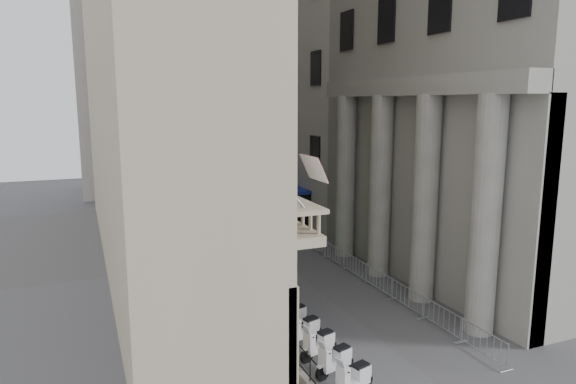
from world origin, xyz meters
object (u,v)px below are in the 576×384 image
Objects in this scene: street_lamp at (196,177)px; pedestrian_a at (232,213)px; info_kiosk at (241,250)px; security_tent at (194,194)px; pedestrian_b at (242,200)px.

pedestrian_a is (3.84, 5.22, -3.83)m from street_lamp.
street_lamp is at bearing 36.42° from pedestrian_a.
info_kiosk is at bearing -81.76° from street_lamp.
info_kiosk is (1.11, -7.86, -2.12)m from security_tent.
pedestrian_b is at bearing 93.90° from info_kiosk.
pedestrian_b reaches higher than pedestrian_a.
pedestrian_a is 0.98× the size of pedestrian_b.
security_tent is 5.00m from pedestrian_a.
street_lamp is 4.37× the size of pedestrian_b.
street_lamp reaches higher than info_kiosk.
pedestrian_a is 5.40m from pedestrian_b.
security_tent is 2.53× the size of pedestrian_a.
pedestrian_b is (5.91, 7.63, -2.17)m from security_tent.
info_kiosk is 10.91m from pedestrian_a.
street_lamp reaches higher than security_tent.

